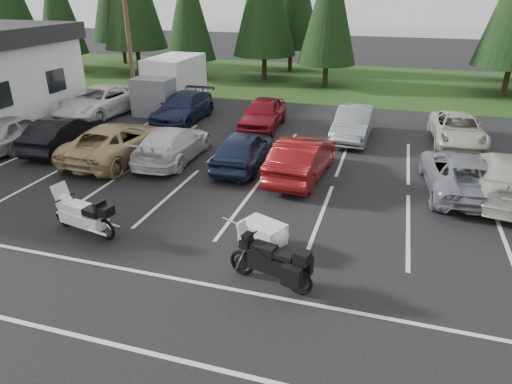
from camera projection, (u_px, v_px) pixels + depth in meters
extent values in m
plane|color=black|center=(217.00, 217.00, 14.70)|extent=(120.00, 120.00, 0.00)
cube|color=#1B3811|center=(330.00, 81.00, 35.59)|extent=(80.00, 16.00, 0.01)
cube|color=slate|center=(394.00, 41.00, 61.53)|extent=(70.00, 50.00, 0.02)
cylinder|color=#473321|center=(128.00, 30.00, 25.94)|extent=(0.26, 0.26, 9.00)
cube|color=silver|center=(237.00, 192.00, 16.44)|extent=(32.00, 16.00, 0.01)
cylinder|color=#332316|center=(19.00, 53.00, 41.22)|extent=(0.36, 0.36, 2.50)
cylinder|color=#332316|center=(66.00, 59.00, 38.56)|extent=(0.36, 0.36, 2.16)
cone|color=black|center=(57.00, 4.00, 36.77)|extent=(3.96, 3.96, 7.65)
cylinder|color=#332316|center=(138.00, 56.00, 38.23)|extent=(0.36, 0.36, 2.78)
cylinder|color=#332316|center=(192.00, 66.00, 35.69)|extent=(0.36, 0.36, 2.11)
cone|color=black|center=(188.00, 8.00, 33.94)|extent=(3.87, 3.87, 7.48)
cylinder|color=#332316|center=(264.00, 63.00, 35.43)|extent=(0.36, 0.36, 2.62)
cylinder|color=#332316|center=(326.00, 71.00, 33.04)|extent=(0.36, 0.36, 2.26)
cone|color=black|center=(330.00, 4.00, 31.17)|extent=(4.14, 4.14, 7.99)
cylinder|color=#332316|center=(507.00, 76.00, 30.19)|extent=(0.36, 0.36, 2.69)
cylinder|color=#332316|center=(124.00, 48.00, 42.93)|extent=(0.36, 0.36, 2.88)
cylinder|color=#332316|center=(290.00, 55.00, 39.15)|extent=(0.36, 0.36, 2.71)
imported|color=#B0B0B5|center=(15.00, 131.00, 20.79)|extent=(2.04, 4.51, 1.50)
imported|color=black|center=(64.00, 133.00, 20.43)|extent=(1.94, 4.64, 1.49)
imported|color=tan|center=(118.00, 141.00, 19.30)|extent=(2.71, 5.62, 1.54)
imported|color=silver|center=(173.00, 144.00, 19.19)|extent=(2.17, 4.98, 1.43)
imported|color=#19253E|center=(243.00, 149.00, 18.48)|extent=(1.95, 4.48, 1.50)
imported|color=maroon|center=(302.00, 158.00, 17.45)|extent=(2.01, 4.87, 1.57)
imported|color=gray|center=(460.00, 173.00, 16.21)|extent=(2.74, 5.22, 1.40)
imported|color=beige|center=(507.00, 176.00, 15.75)|extent=(2.71, 5.59, 1.57)
imported|color=white|center=(100.00, 101.00, 25.78)|extent=(3.25, 6.13, 1.64)
imported|color=#171F3B|center=(183.00, 108.00, 24.73)|extent=(2.14, 5.16, 1.49)
imported|color=maroon|center=(263.00, 114.00, 23.48)|extent=(2.01, 4.61, 1.55)
imported|color=slate|center=(354.00, 123.00, 21.90)|extent=(1.77, 4.63, 1.51)
imported|color=#BAB8AA|center=(458.00, 129.00, 21.30)|extent=(2.49, 4.91, 1.33)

